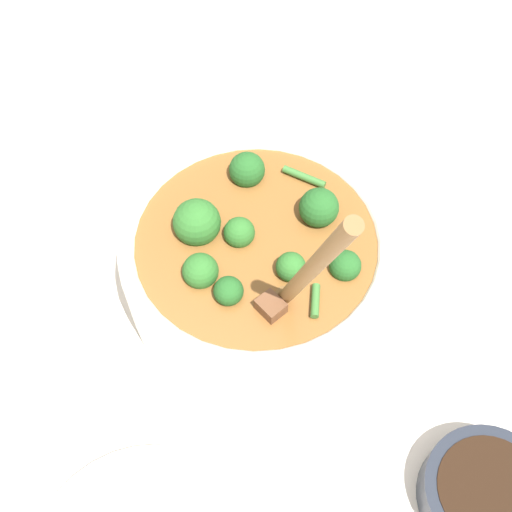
% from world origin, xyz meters
% --- Properties ---
extents(ground_plane, '(4.00, 4.00, 0.00)m').
position_xyz_m(ground_plane, '(0.00, 0.00, 0.00)').
color(ground_plane, silver).
extents(stew_bowl, '(0.25, 0.25, 0.28)m').
position_xyz_m(stew_bowl, '(0.00, 0.00, 0.05)').
color(stew_bowl, white).
rests_on(stew_bowl, ground_plane).
extents(condiment_bowl, '(0.11, 0.11, 0.03)m').
position_xyz_m(condiment_bowl, '(0.16, 0.23, 0.02)').
color(condiment_bowl, '#232833').
rests_on(condiment_bowl, ground_plane).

